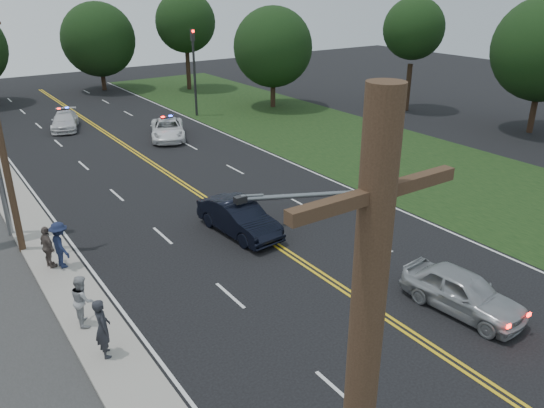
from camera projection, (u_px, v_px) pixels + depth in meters
ground at (381, 314)px, 18.28m from camera, size 120.00×120.00×0.00m
sidewalk at (55, 264)px, 21.44m from camera, size 1.80×70.00×0.12m
grass_verge at (420, 166)px, 32.93m from camera, size 12.00×80.00×0.01m
centerline_yellow at (233, 216)px, 25.86m from camera, size 0.36×80.00×0.00m
traffic_signal at (194, 65)px, 43.74m from camera, size 0.28×0.41×7.05m
fallen_streetlight at (326, 194)px, 26.18m from camera, size 9.36×0.44×1.91m
tree_7 at (98, 40)px, 54.01m from camera, size 7.40×7.40×8.83m
tree_8 at (185, 22)px, 53.82m from camera, size 6.07×6.07×9.82m
tree_9 at (273, 47)px, 46.47m from camera, size 6.94×6.94×8.75m
tree_13 at (414, 29)px, 44.54m from camera, size 5.14×5.14×9.51m
crashed_sedan at (239, 218)px, 23.89m from camera, size 2.01×4.77×1.53m
waiting_sedan at (463, 292)px, 18.24m from camera, size 2.16×4.50×1.48m
emergency_a at (168, 129)px, 38.45m from camera, size 4.04×5.49×1.39m
emergency_b at (65, 121)px, 40.93m from camera, size 3.19×4.85×1.30m
bystander_a at (103, 328)px, 15.76m from camera, size 0.53×0.75×1.94m
bystander_b at (83, 300)px, 17.32m from camera, size 0.80×0.96×1.76m
bystander_c at (60, 245)px, 20.76m from camera, size 0.84×1.31×1.91m
bystander_d at (48, 247)px, 20.75m from camera, size 0.64×1.10×1.75m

